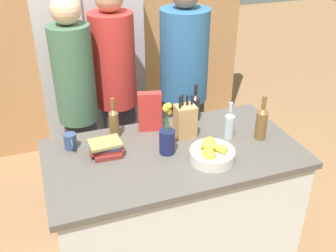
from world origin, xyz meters
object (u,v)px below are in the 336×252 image
at_px(knife_block, 185,121).
at_px(cereal_box, 150,112).
at_px(person_in_red_tee, 184,81).
at_px(bottle_oil, 114,122).
at_px(bottle_water, 262,122).
at_px(person_at_sink, 77,99).
at_px(bottle_vinegar, 195,106).
at_px(fruit_bowl, 212,153).
at_px(coffee_mug, 71,141).
at_px(bottle_wine, 229,124).
at_px(refrigerator, 89,63).
at_px(book_stack, 106,148).
at_px(person_in_blue, 115,86).
at_px(flower_vase, 167,138).

relative_size(knife_block, cereal_box, 1.10).
bearing_deg(person_in_red_tee, bottle_oil, -162.98).
xyz_separation_m(bottle_water, person_at_sink, (-1.04, 0.77, -0.02)).
distance_m(knife_block, bottle_vinegar, 0.24).
bearing_deg(fruit_bowl, bottle_water, 17.03).
relative_size(cereal_box, bottle_oil, 0.98).
distance_m(coffee_mug, bottle_vinegar, 0.87).
bearing_deg(bottle_water, bottle_wine, 157.58).
xyz_separation_m(bottle_vinegar, person_at_sink, (-0.75, 0.40, -0.01)).
relative_size(cereal_box, bottle_wine, 1.08).
bearing_deg(refrigerator, book_stack, -95.69).
xyz_separation_m(person_in_blue, person_in_red_tee, (0.53, -0.08, -0.01)).
relative_size(flower_vase, person_in_red_tee, 0.20).
height_order(fruit_bowl, bottle_wine, bottle_wine).
distance_m(bottle_oil, bottle_vinegar, 0.58).
relative_size(flower_vase, person_at_sink, 0.20).
relative_size(refrigerator, person_at_sink, 1.14).
bearing_deg(bottle_wine, bottle_oil, 159.57).
bearing_deg(flower_vase, book_stack, 162.19).
relative_size(bottle_oil, bottle_wine, 1.11).
xyz_separation_m(bottle_oil, bottle_water, (0.87, -0.33, 0.01)).
distance_m(book_stack, person_in_blue, 0.79).
distance_m(book_stack, person_in_red_tee, 1.03).
height_order(bottle_oil, bottle_vinegar, bottle_oil).
xyz_separation_m(refrigerator, person_in_blue, (0.10, -0.59, 0.01)).
relative_size(knife_block, bottle_wine, 1.19).
distance_m(bottle_oil, person_at_sink, 0.47).
distance_m(bottle_vinegar, bottle_water, 0.47).
xyz_separation_m(knife_block, flower_vase, (-0.17, -0.15, -0.00)).
bearing_deg(bottle_oil, fruit_bowl, -43.99).
height_order(cereal_box, bottle_wine, cereal_box).
bearing_deg(fruit_bowl, book_stack, 154.34).
xyz_separation_m(coffee_mug, bottle_water, (1.16, -0.28, 0.07)).
xyz_separation_m(refrigerator, book_stack, (-0.13, -1.34, -0.05)).
bearing_deg(cereal_box, book_stack, -149.81).
bearing_deg(bottle_vinegar, book_stack, -161.61).
distance_m(bottle_wine, bottle_water, 0.20).
xyz_separation_m(flower_vase, cereal_box, (-0.01, 0.31, 0.03)).
bearing_deg(person_in_blue, bottle_wine, -59.11).
distance_m(refrigerator, cereal_box, 1.17).
relative_size(flower_vase, bottle_water, 1.16).
distance_m(knife_block, coffee_mug, 0.72).
relative_size(knife_block, person_in_red_tee, 0.17).
bearing_deg(bottle_oil, person_in_red_tee, 36.36).
bearing_deg(person_at_sink, cereal_box, -46.07).
height_order(coffee_mug, person_at_sink, person_at_sink).
distance_m(cereal_box, bottle_wine, 0.52).
relative_size(cereal_box, person_in_blue, 0.15).
xyz_separation_m(flower_vase, bottle_oil, (-0.25, 0.30, 0.00)).
bearing_deg(refrigerator, flower_vase, -81.65).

